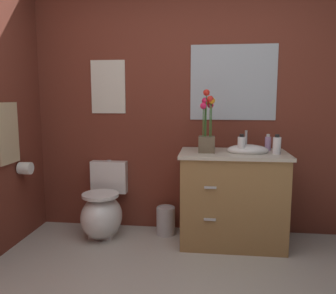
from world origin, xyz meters
TOP-DOWN VIEW (x-y plane):
  - wall_back at (0.20, 1.81)m, footprint 4.73×0.05m
  - toilet at (-0.80, 1.51)m, footprint 0.38×0.59m
  - vanity_cabinet at (0.41, 1.49)m, footprint 0.94×0.56m
  - flower_vase at (0.17, 1.45)m, footprint 0.14×0.14m
  - soap_bottle at (0.76, 1.43)m, footprint 0.07×0.07m
  - lotion_bottle at (0.47, 1.42)m, footprint 0.07×0.07m
  - hand_wash_bottle at (0.72, 1.62)m, footprint 0.05×0.05m
  - trash_bin at (-0.21, 1.61)m, footprint 0.18×0.18m
  - wall_poster at (-0.80, 1.78)m, footprint 0.34×0.01m
  - wall_mirror at (0.41, 1.78)m, footprint 0.80×0.01m
  - hanging_towel at (-1.51, 1.17)m, footprint 0.03×0.28m
  - toilet_paper_roll at (-1.45, 1.32)m, footprint 0.11×0.11m

SIDE VIEW (x-z plane):
  - trash_bin at x=-0.21m, z-range 0.00..0.27m
  - toilet at x=-0.80m, z-range -0.10..0.59m
  - vanity_cabinet at x=0.41m, z-range -0.08..0.94m
  - toilet_paper_roll at x=-1.45m, z-range 0.62..0.74m
  - hand_wash_bottle at x=0.72m, z-range 0.83..0.98m
  - lotion_bottle at x=0.47m, z-range 0.83..0.99m
  - soap_bottle at x=0.76m, z-range 0.83..1.00m
  - hanging_towel at x=-1.51m, z-range 0.75..1.27m
  - flower_vase at x=0.17m, z-range 0.75..1.30m
  - wall_back at x=0.20m, z-range 0.00..2.50m
  - wall_poster at x=-0.80m, z-range 1.16..1.67m
  - wall_mirror at x=0.41m, z-range 1.10..1.80m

